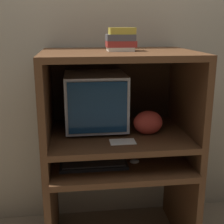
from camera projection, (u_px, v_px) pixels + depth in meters
wall_back at (111, 51)px, 2.26m from camera, size 6.00×0.06×2.60m
desk_base at (119, 191)px, 2.09m from camera, size 0.94×0.70×0.65m
desk_monitor_shelf at (118, 138)px, 2.03m from camera, size 0.94×0.67×0.16m
hutch_upper at (118, 78)px, 1.95m from camera, size 0.94×0.67×0.52m
crt_monitor at (95, 101)px, 2.05m from camera, size 0.39×0.41×0.37m
keyboard at (94, 165)px, 1.90m from camera, size 0.41×0.14×0.03m
mouse at (134, 161)px, 1.94m from camera, size 0.06×0.04×0.03m
snack_bag at (148, 123)px, 1.97m from camera, size 0.18×0.14×0.15m
book_stack at (121, 39)px, 1.87m from camera, size 0.18×0.14×0.14m
paper_card at (122, 142)px, 1.85m from camera, size 0.15×0.10×0.00m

